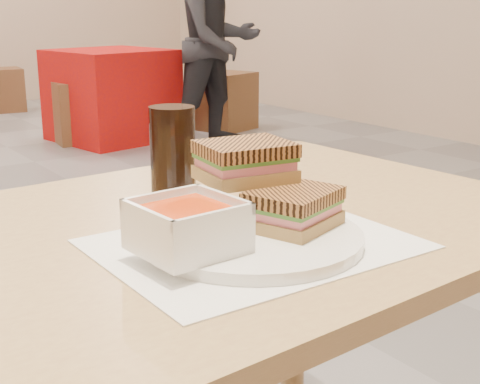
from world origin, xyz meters
TOP-DOWN VIEW (x-y plane):
  - main_table at (-0.06, -1.90)m, footprint 1.24×0.78m
  - tray_liner at (0.02, -2.01)m, footprint 0.39×0.30m
  - plate at (0.02, -2.01)m, footprint 0.28×0.28m
  - soup_bowl at (-0.08, -2.02)m, footprint 0.12×0.12m
  - panini_lower at (0.08, -2.02)m, footprint 0.14×0.13m
  - panini_upper at (0.06, -1.95)m, footprint 0.13×0.11m
  - cola_glass at (0.04, -1.78)m, footprint 0.07×0.07m
  - bg_table_1 at (1.80, 2.31)m, footprint 0.93×0.93m
  - bg_chair_1l at (1.57, 2.40)m, footprint 0.47×0.47m
  - bg_chair_1r at (2.79, 2.20)m, footprint 0.55×0.55m
  - bg_chair_2r at (1.53, 4.33)m, footprint 0.42×0.42m
  - patron_b at (2.41, 1.69)m, footprint 0.82×0.68m

SIDE VIEW (x-z plane):
  - bg_chair_2r at x=1.53m, z-range 0.00..0.43m
  - bg_chair_1l at x=1.57m, z-range 0.00..0.47m
  - bg_chair_1r at x=2.79m, z-range 0.00..0.49m
  - bg_table_1 at x=1.80m, z-range 0.00..0.71m
  - main_table at x=-0.06m, z-range 0.26..1.01m
  - tray_liner at x=0.02m, z-range 0.75..0.75m
  - plate at x=0.02m, z-range 0.75..0.77m
  - patron_b at x=2.41m, z-range 0.00..1.56m
  - panini_lower at x=0.08m, z-range 0.77..0.82m
  - soup_bowl at x=-0.08m, z-range 0.76..0.82m
  - cola_glass at x=0.04m, z-range 0.75..0.90m
  - panini_upper at x=0.06m, z-range 0.82..0.87m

